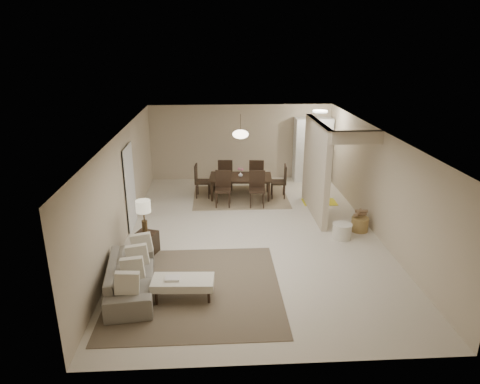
{
  "coord_description": "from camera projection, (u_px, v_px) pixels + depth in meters",
  "views": [
    {
      "loc": [
        -0.82,
        -9.48,
        4.42
      ],
      "look_at": [
        -0.28,
        0.08,
        1.05
      ],
      "focal_mm": 32.0,
      "sensor_mm": 36.0,
      "label": 1
    }
  ],
  "objects": [
    {
      "name": "pendant_light",
      "position": [
        241.0,
        134.0,
        12.23
      ],
      "size": [
        0.46,
        0.46,
        0.71
      ],
      "color": "#49371F",
      "rests_on": "ceiling"
    },
    {
      "name": "living_rug",
      "position": [
        195.0,
        289.0,
        8.1
      ],
      "size": [
        3.2,
        3.2,
        0.01
      ],
      "primitive_type": "cube",
      "color": "brown",
      "rests_on": "floor"
    },
    {
      "name": "ottoman_bench",
      "position": [
        183.0,
        283.0,
        7.7
      ],
      "size": [
        1.13,
        0.56,
        0.4
      ],
      "rotation": [
        0.0,
        0.0,
        -0.05
      ],
      "color": "beige",
      "rests_on": "living_rug"
    },
    {
      "name": "wicker_basket",
      "position": [
        360.0,
        224.0,
        10.53
      ],
      "size": [
        0.52,
        0.52,
        0.35
      ],
      "primitive_type": "cylinder",
      "rotation": [
        0.0,
        0.0,
        0.3
      ],
      "color": "olive",
      "rests_on": "floor"
    },
    {
      "name": "left_wall",
      "position": [
        123.0,
        187.0,
        9.87
      ],
      "size": [
        0.0,
        9.0,
        9.0
      ],
      "primitive_type": "plane",
      "rotation": [
        1.57,
        0.0,
        1.57
      ],
      "color": "#C3B394",
      "rests_on": "floor"
    },
    {
      "name": "partition",
      "position": [
        316.0,
        169.0,
        11.3
      ],
      "size": [
        0.15,
        2.5,
        2.5
      ],
      "primitive_type": "cube",
      "color": "#C3B394",
      "rests_on": "floor"
    },
    {
      "name": "right_wall",
      "position": [
        377.0,
        183.0,
        10.19
      ],
      "size": [
        0.0,
        9.0,
        9.0
      ],
      "primitive_type": "plane",
      "rotation": [
        1.57,
        0.0,
        -1.57
      ],
      "color": "#C3B394",
      "rests_on": "floor"
    },
    {
      "name": "side_table",
      "position": [
        146.0,
        243.0,
        9.38
      ],
      "size": [
        0.57,
        0.57,
        0.49
      ],
      "primitive_type": "cube",
      "rotation": [
        0.0,
        0.0,
        -0.35
      ],
      "color": "black",
      "rests_on": "floor"
    },
    {
      "name": "back_wall",
      "position": [
        241.0,
        142.0,
        14.26
      ],
      "size": [
        6.0,
        0.0,
        6.0
      ],
      "primitive_type": "plane",
      "rotation": [
        1.57,
        0.0,
        0.0
      ],
      "color": "#C3B394",
      "rests_on": "floor"
    },
    {
      "name": "ceiling",
      "position": [
        253.0,
        132.0,
        9.61
      ],
      "size": [
        9.0,
        9.0,
        0.0
      ],
      "primitive_type": "plane",
      "rotation": [
        3.14,
        0.0,
        0.0
      ],
      "color": "white",
      "rests_on": "back_wall"
    },
    {
      "name": "dining_chairs",
      "position": [
        240.0,
        181.0,
        12.71
      ],
      "size": [
        2.72,
        2.05,
        1.0
      ],
      "color": "black",
      "rests_on": "dining_rug"
    },
    {
      "name": "dining_table",
      "position": [
        240.0,
        187.0,
        12.77
      ],
      "size": [
        1.9,
        1.16,
        0.64
      ],
      "primitive_type": "imported",
      "rotation": [
        0.0,
        0.0,
        -0.08
      ],
      "color": "black",
      "rests_on": "dining_rug"
    },
    {
      "name": "yellow_mat",
      "position": [
        319.0,
        202.0,
        12.46
      ],
      "size": [
        0.98,
        0.61,
        0.01
      ],
      "primitive_type": "cube",
      "rotation": [
        0.0,
        0.0,
        -0.01
      ],
      "color": "yellow",
      "rests_on": "floor"
    },
    {
      "name": "dining_rug",
      "position": [
        240.0,
        197.0,
        12.87
      ],
      "size": [
        2.8,
        2.1,
        0.01
      ],
      "primitive_type": "cube",
      "color": "brown",
      "rests_on": "floor"
    },
    {
      "name": "pantry_cabinet",
      "position": [
        312.0,
        150.0,
        14.13
      ],
      "size": [
        1.2,
        0.55,
        2.1
      ],
      "primitive_type": "cube",
      "color": "white",
      "rests_on": "floor"
    },
    {
      "name": "round_pouf",
      "position": [
        342.0,
        231.0,
        10.14
      ],
      "size": [
        0.46,
        0.46,
        0.36
      ],
      "primitive_type": "cylinder",
      "color": "beige",
      "rests_on": "floor"
    },
    {
      "name": "sofa",
      "position": [
        131.0,
        277.0,
        7.93
      ],
      "size": [
        2.13,
        1.04,
        0.6
      ],
      "primitive_type": "imported",
      "rotation": [
        0.0,
        0.0,
        1.69
      ],
      "color": "gray",
      "rests_on": "floor"
    },
    {
      "name": "doorway",
      "position": [
        130.0,
        188.0,
        10.51
      ],
      "size": [
        0.04,
        0.9,
        2.04
      ],
      "primitive_type": "cube",
      "color": "black",
      "rests_on": "floor"
    },
    {
      "name": "floor",
      "position": [
        252.0,
        233.0,
        10.44
      ],
      "size": [
        9.0,
        9.0,
        0.0
      ],
      "primitive_type": "plane",
      "color": "beige",
      "rests_on": "ground"
    },
    {
      "name": "table_lamp",
      "position": [
        143.0,
        209.0,
        9.11
      ],
      "size": [
        0.32,
        0.32,
        0.76
      ],
      "color": "#49371F",
      "rests_on": "side_table"
    },
    {
      "name": "vase",
      "position": [
        240.0,
        175.0,
        12.64
      ],
      "size": [
        0.17,
        0.17,
        0.14
      ],
      "primitive_type": "imported",
      "rotation": [
        0.0,
        0.0,
        -0.39
      ],
      "color": "white",
      "rests_on": "dining_table"
    },
    {
      "name": "flush_light",
      "position": [
        320.0,
        111.0,
        12.76
      ],
      "size": [
        0.44,
        0.44,
        0.05
      ],
      "primitive_type": "cylinder",
      "color": "white",
      "rests_on": "ceiling"
    }
  ]
}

